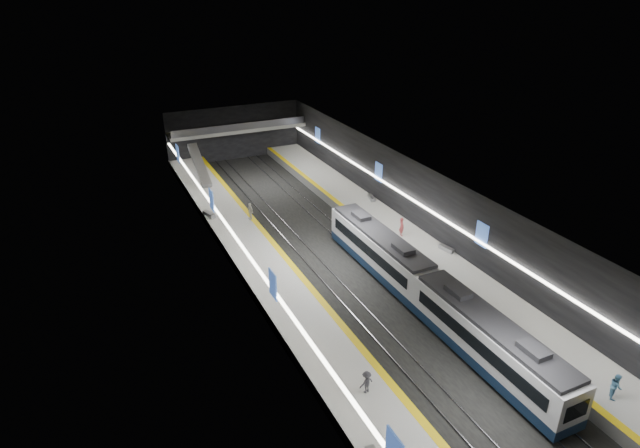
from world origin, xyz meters
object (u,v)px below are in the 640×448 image
bench_right_far (371,198)px  passenger_left_b (366,382)px  bench_left_far (209,214)px  bench_right_near (446,249)px  escalator (199,165)px  passenger_right_b (616,386)px  train (427,289)px  passenger_left_a (250,211)px  passenger_right_a (402,227)px

bench_right_far → passenger_left_b: 32.47m
bench_left_far → bench_right_near: bearing=-60.3°
escalator → passenger_right_b: (14.46, -50.70, -0.99)m
train → bench_right_far: size_ratio=17.47×
passenger_right_b → bench_right_near: bearing=36.7°
bench_right_far → passenger_left_a: 14.92m
train → escalator: size_ratio=3.76×
bench_right_far → passenger_left_b: size_ratio=1.07×
bench_right_near → passenger_right_a: 5.23m
bench_right_far → passenger_right_a: bearing=-87.7°
bench_right_near → bench_right_far: size_ratio=0.99×
passenger_right_b → train: bearing=61.1°
passenger_left_a → passenger_left_b: passenger_left_a is taller
bench_left_far → train: bearing=-80.9°
train → bench_right_far: 21.95m
bench_right_near → passenger_right_a: bearing=103.8°
passenger_right_b → passenger_left_a: size_ratio=0.97×
passenger_right_b → passenger_left_b: size_ratio=1.13×
escalator → bench_right_near: size_ratio=4.72×
passenger_left_b → passenger_right_b: bearing=142.2°
bench_right_near → bench_left_far: bearing=125.6°
bench_left_far → bench_right_far: (18.84, -3.45, -0.02)m
passenger_right_b → escalator: bearing=59.6°
bench_left_far → passenger_right_b: passenger_right_b is taller
train → passenger_right_a: size_ratio=15.19×
escalator → passenger_left_b: size_ratio=4.98×
bench_left_far → bench_right_near: 26.02m
passenger_right_b → passenger_left_a: bearing=62.9°
escalator → bench_left_far: bearing=-99.3°
bench_right_near → passenger_right_b: (-2.54, -20.75, 0.70)m
escalator → passenger_left_a: size_ratio=4.25×
bench_right_far → passenger_right_b: 35.16m
bench_left_far → passenger_right_b: size_ratio=1.04×
passenger_left_b → train: bearing=-154.7°
passenger_left_a → passenger_right_a: bearing=38.7°
train → escalator: 37.82m
bench_right_near → passenger_right_a: passenger_right_a is taller
escalator → passenger_right_a: size_ratio=4.04×
bench_left_far → bench_right_near: (19.00, -17.78, -0.02)m
passenger_right_b → bench_right_far: bearing=39.8°
passenger_right_b → passenger_left_a: (-12.50, 35.87, 0.03)m
passenger_right_b → passenger_left_a: 37.98m
escalator → passenger_left_a: 14.99m
bench_right_far → passenger_right_b: bearing=-79.7°
escalator → passenger_right_b: bearing=-74.1°
passenger_left_a → train: bearing=8.2°
passenger_left_b → bench_right_far: bearing=-131.6°
escalator → bench_left_far: (-2.00, -12.17, -1.67)m
escalator → bench_right_far: bearing=-42.9°
bench_right_far → passenger_left_a: size_ratio=0.91×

